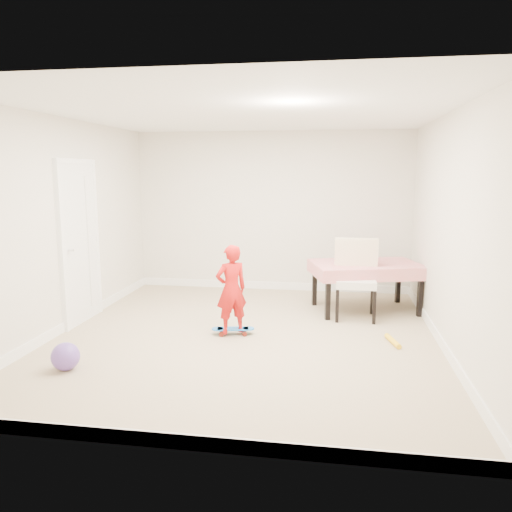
% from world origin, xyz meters
% --- Properties ---
extents(ground, '(5.00, 5.00, 0.00)m').
position_xyz_m(ground, '(0.00, 0.00, 0.00)').
color(ground, tan).
rests_on(ground, ground).
extents(ceiling, '(4.50, 5.00, 0.04)m').
position_xyz_m(ceiling, '(0.00, 0.00, 2.58)').
color(ceiling, white).
rests_on(ceiling, wall_back).
extents(wall_back, '(4.50, 0.04, 2.60)m').
position_xyz_m(wall_back, '(0.00, 2.48, 1.30)').
color(wall_back, beige).
rests_on(wall_back, ground).
extents(wall_front, '(4.50, 0.04, 2.60)m').
position_xyz_m(wall_front, '(0.00, -2.48, 1.30)').
color(wall_front, beige).
rests_on(wall_front, ground).
extents(wall_left, '(0.04, 5.00, 2.60)m').
position_xyz_m(wall_left, '(-2.23, 0.00, 1.30)').
color(wall_left, beige).
rests_on(wall_left, ground).
extents(wall_right, '(0.04, 5.00, 2.60)m').
position_xyz_m(wall_right, '(2.23, 0.00, 1.30)').
color(wall_right, beige).
rests_on(wall_right, ground).
extents(door, '(0.11, 0.94, 2.11)m').
position_xyz_m(door, '(-2.22, 0.30, 1.02)').
color(door, white).
rests_on(door, ground).
extents(baseboard_back, '(4.50, 0.02, 0.12)m').
position_xyz_m(baseboard_back, '(0.00, 2.49, 0.06)').
color(baseboard_back, white).
rests_on(baseboard_back, ground).
extents(baseboard_front, '(4.50, 0.02, 0.12)m').
position_xyz_m(baseboard_front, '(0.00, -2.49, 0.06)').
color(baseboard_front, white).
rests_on(baseboard_front, ground).
extents(baseboard_left, '(0.02, 5.00, 0.12)m').
position_xyz_m(baseboard_left, '(-2.24, 0.00, 0.06)').
color(baseboard_left, white).
rests_on(baseboard_left, ground).
extents(baseboard_right, '(0.02, 5.00, 0.12)m').
position_xyz_m(baseboard_right, '(2.24, 0.00, 0.06)').
color(baseboard_right, white).
rests_on(baseboard_right, ground).
extents(dining_table, '(1.67, 1.30, 0.69)m').
position_xyz_m(dining_table, '(1.48, 1.40, 0.34)').
color(dining_table, '#BB2309').
rests_on(dining_table, ground).
extents(dining_chair, '(0.58, 0.66, 1.06)m').
position_xyz_m(dining_chair, '(1.32, 0.99, 0.53)').
color(dining_chair, silver).
rests_on(dining_chair, ground).
extents(skateboard, '(0.54, 0.29, 0.08)m').
position_xyz_m(skateboard, '(-0.16, 0.06, 0.04)').
color(skateboard, blue).
rests_on(skateboard, ground).
extents(child, '(0.47, 0.43, 1.07)m').
position_xyz_m(child, '(-0.17, 0.03, 0.53)').
color(child, red).
rests_on(child, ground).
extents(balloon, '(0.28, 0.28, 0.28)m').
position_xyz_m(balloon, '(-1.58, -1.28, 0.14)').
color(balloon, '#6545A6').
rests_on(balloon, ground).
extents(foam_toy, '(0.15, 0.40, 0.06)m').
position_xyz_m(foam_toy, '(1.72, 0.03, 0.03)').
color(foam_toy, yellow).
rests_on(foam_toy, ground).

